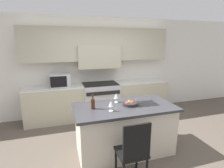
{
  "coord_description": "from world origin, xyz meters",
  "views": [
    {
      "loc": [
        -1.05,
        -2.7,
        2.02
      ],
      "look_at": [
        0.02,
        0.79,
        1.15
      ],
      "focal_mm": 28.0,
      "sensor_mm": 36.0,
      "label": 1
    }
  ],
  "objects_px": {
    "wine_glass_near": "(111,104)",
    "fruit_bowl": "(130,104)",
    "microwave": "(60,80)",
    "island_chair": "(133,150)",
    "wine_bottle": "(93,104)",
    "range_stove": "(101,100)",
    "wine_glass_far": "(116,96)"
  },
  "relations": [
    {
      "from": "island_chair",
      "to": "fruit_bowl",
      "type": "relative_size",
      "value": 3.8
    },
    {
      "from": "wine_bottle",
      "to": "fruit_bowl",
      "type": "bearing_deg",
      "value": -1.78
    },
    {
      "from": "island_chair",
      "to": "wine_bottle",
      "type": "xyz_separation_m",
      "value": [
        -0.42,
        0.81,
        0.46
      ]
    },
    {
      "from": "wine_bottle",
      "to": "wine_glass_far",
      "type": "relative_size",
      "value": 1.4
    },
    {
      "from": "wine_bottle",
      "to": "island_chair",
      "type": "bearing_deg",
      "value": -62.64
    },
    {
      "from": "wine_glass_near",
      "to": "fruit_bowl",
      "type": "bearing_deg",
      "value": 21.9
    },
    {
      "from": "range_stove",
      "to": "wine_glass_near",
      "type": "distance_m",
      "value": 1.97
    },
    {
      "from": "wine_glass_near",
      "to": "fruit_bowl",
      "type": "height_order",
      "value": "wine_glass_near"
    },
    {
      "from": "range_stove",
      "to": "wine_bottle",
      "type": "height_order",
      "value": "wine_bottle"
    },
    {
      "from": "microwave",
      "to": "wine_bottle",
      "type": "height_order",
      "value": "microwave"
    },
    {
      "from": "fruit_bowl",
      "to": "island_chair",
      "type": "bearing_deg",
      "value": -108.35
    },
    {
      "from": "range_stove",
      "to": "island_chair",
      "type": "height_order",
      "value": "island_chair"
    },
    {
      "from": "microwave",
      "to": "fruit_bowl",
      "type": "height_order",
      "value": "microwave"
    },
    {
      "from": "island_chair",
      "to": "wine_glass_near",
      "type": "xyz_separation_m",
      "value": [
        -0.15,
        0.62,
        0.49
      ]
    },
    {
      "from": "wine_glass_near",
      "to": "microwave",
      "type": "bearing_deg",
      "value": 112.25
    },
    {
      "from": "wine_glass_near",
      "to": "wine_glass_far",
      "type": "relative_size",
      "value": 1.0
    },
    {
      "from": "range_stove",
      "to": "microwave",
      "type": "bearing_deg",
      "value": 178.97
    },
    {
      "from": "island_chair",
      "to": "microwave",
      "type": "bearing_deg",
      "value": 110.13
    },
    {
      "from": "fruit_bowl",
      "to": "microwave",
      "type": "bearing_deg",
      "value": 124.43
    },
    {
      "from": "range_stove",
      "to": "wine_glass_far",
      "type": "xyz_separation_m",
      "value": [
        -0.04,
        -1.48,
        0.55
      ]
    },
    {
      "from": "microwave",
      "to": "island_chair",
      "type": "distance_m",
      "value": 2.73
    },
    {
      "from": "island_chair",
      "to": "wine_glass_near",
      "type": "relative_size",
      "value": 5.37
    },
    {
      "from": "microwave",
      "to": "wine_bottle",
      "type": "distance_m",
      "value": 1.78
    },
    {
      "from": "island_chair",
      "to": "range_stove",
      "type": "bearing_deg",
      "value": 87.42
    },
    {
      "from": "fruit_bowl",
      "to": "wine_glass_far",
      "type": "bearing_deg",
      "value": 129.3
    },
    {
      "from": "wine_glass_near",
      "to": "wine_glass_far",
      "type": "height_order",
      "value": "same"
    },
    {
      "from": "wine_glass_near",
      "to": "fruit_bowl",
      "type": "relative_size",
      "value": 0.71
    },
    {
      "from": "wine_glass_far",
      "to": "wine_glass_near",
      "type": "bearing_deg",
      "value": -119.63
    },
    {
      "from": "range_stove",
      "to": "wine_glass_near",
      "type": "xyz_separation_m",
      "value": [
        -0.26,
        -1.87,
        0.55
      ]
    },
    {
      "from": "wine_glass_far",
      "to": "fruit_bowl",
      "type": "xyz_separation_m",
      "value": [
        0.19,
        -0.23,
        -0.09
      ]
    },
    {
      "from": "island_chair",
      "to": "wine_bottle",
      "type": "bearing_deg",
      "value": 117.36
    },
    {
      "from": "microwave",
      "to": "island_chair",
      "type": "bearing_deg",
      "value": -69.87
    }
  ]
}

